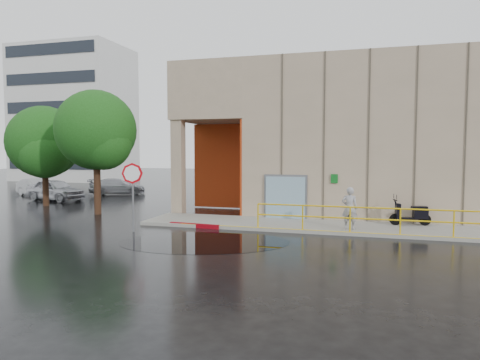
{
  "coord_description": "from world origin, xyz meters",
  "views": [
    {
      "loc": [
        3.65,
        -14.41,
        3.43
      ],
      "look_at": [
        -1.25,
        3.0,
        2.16
      ],
      "focal_mm": 32.0,
      "sensor_mm": 36.0,
      "label": 1
    }
  ],
  "objects_px": {
    "stop_sign": "(133,182)",
    "car_b": "(37,187)",
    "car_a": "(55,190)",
    "tree_far": "(44,145)",
    "red_curb": "(194,225)",
    "car_c": "(117,186)",
    "scooter": "(411,208)",
    "person": "(350,208)",
    "tree_near": "(98,133)"
  },
  "relations": [
    {
      "from": "scooter",
      "to": "tree_far",
      "type": "distance_m",
      "value": 20.97
    },
    {
      "from": "red_curb",
      "to": "car_b",
      "type": "height_order",
      "value": "car_b"
    },
    {
      "from": "person",
      "to": "car_b",
      "type": "bearing_deg",
      "value": -16.32
    },
    {
      "from": "scooter",
      "to": "car_c",
      "type": "bearing_deg",
      "value": 144.91
    },
    {
      "from": "red_curb",
      "to": "car_c",
      "type": "bearing_deg",
      "value": 133.5
    },
    {
      "from": "tree_near",
      "to": "person",
      "type": "bearing_deg",
      "value": -7.21
    },
    {
      "from": "red_curb",
      "to": "car_a",
      "type": "bearing_deg",
      "value": 151.84
    },
    {
      "from": "scooter",
      "to": "car_a",
      "type": "bearing_deg",
      "value": 157.92
    },
    {
      "from": "person",
      "to": "scooter",
      "type": "bearing_deg",
      "value": -143.07
    },
    {
      "from": "scooter",
      "to": "stop_sign",
      "type": "xyz_separation_m",
      "value": [
        -11.32,
        -3.9,
        1.15
      ]
    },
    {
      "from": "stop_sign",
      "to": "tree_near",
      "type": "bearing_deg",
      "value": 121.64
    },
    {
      "from": "scooter",
      "to": "red_curb",
      "type": "height_order",
      "value": "scooter"
    },
    {
      "from": "scooter",
      "to": "car_b",
      "type": "xyz_separation_m",
      "value": [
        -25.28,
        6.58,
        -0.26
      ]
    },
    {
      "from": "car_a",
      "to": "tree_near",
      "type": "xyz_separation_m",
      "value": [
        6.57,
        -4.64,
        3.59
      ]
    },
    {
      "from": "person",
      "to": "car_b",
      "type": "distance_m",
      "value": 24.18
    },
    {
      "from": "car_b",
      "to": "tree_near",
      "type": "bearing_deg",
      "value": -100.83
    },
    {
      "from": "scooter",
      "to": "car_c",
      "type": "xyz_separation_m",
      "value": [
        -20.28,
        9.36,
        -0.31
      ]
    },
    {
      "from": "scooter",
      "to": "tree_near",
      "type": "relative_size",
      "value": 0.27
    },
    {
      "from": "car_a",
      "to": "red_curb",
      "type": "bearing_deg",
      "value": -106.07
    },
    {
      "from": "scooter",
      "to": "car_b",
      "type": "bearing_deg",
      "value": 155.1
    },
    {
      "from": "red_curb",
      "to": "tree_near",
      "type": "relative_size",
      "value": 0.36
    },
    {
      "from": "stop_sign",
      "to": "tree_far",
      "type": "height_order",
      "value": "tree_far"
    },
    {
      "from": "stop_sign",
      "to": "car_b",
      "type": "relative_size",
      "value": 0.71
    },
    {
      "from": "car_a",
      "to": "tree_far",
      "type": "xyz_separation_m",
      "value": [
        1.43,
        -2.58,
        3.03
      ]
    },
    {
      "from": "red_curb",
      "to": "person",
      "type": "bearing_deg",
      "value": 5.32
    },
    {
      "from": "car_c",
      "to": "stop_sign",
      "type": "bearing_deg",
      "value": -172.32
    },
    {
      "from": "person",
      "to": "car_c",
      "type": "distance_m",
      "value": 20.88
    },
    {
      "from": "tree_near",
      "to": "scooter",
      "type": "bearing_deg",
      "value": 0.13
    },
    {
      "from": "car_b",
      "to": "tree_far",
      "type": "height_order",
      "value": "tree_far"
    },
    {
      "from": "red_curb",
      "to": "scooter",
      "type": "bearing_deg",
      "value": 13.99
    },
    {
      "from": "person",
      "to": "car_b",
      "type": "relative_size",
      "value": 0.43
    },
    {
      "from": "tree_near",
      "to": "car_c",
      "type": "bearing_deg",
      "value": 116.77
    },
    {
      "from": "tree_near",
      "to": "tree_far",
      "type": "relative_size",
      "value": 1.08
    },
    {
      "from": "scooter",
      "to": "car_c",
      "type": "height_order",
      "value": "scooter"
    },
    {
      "from": "car_b",
      "to": "tree_far",
      "type": "bearing_deg",
      "value": -111.4
    },
    {
      "from": "car_c",
      "to": "tree_far",
      "type": "bearing_deg",
      "value": 150.51
    },
    {
      "from": "car_a",
      "to": "car_c",
      "type": "bearing_deg",
      "value": -8.95
    },
    {
      "from": "car_b",
      "to": "tree_far",
      "type": "xyz_separation_m",
      "value": [
        4.6,
        -4.56,
        3.09
      ]
    },
    {
      "from": "person",
      "to": "car_b",
      "type": "height_order",
      "value": "person"
    },
    {
      "from": "red_curb",
      "to": "car_c",
      "type": "height_order",
      "value": "car_c"
    },
    {
      "from": "car_b",
      "to": "tree_near",
      "type": "height_order",
      "value": "tree_near"
    },
    {
      "from": "tree_far",
      "to": "tree_near",
      "type": "bearing_deg",
      "value": -21.76
    },
    {
      "from": "red_curb",
      "to": "tree_near",
      "type": "bearing_deg",
      "value": 160.3
    },
    {
      "from": "car_b",
      "to": "car_c",
      "type": "distance_m",
      "value": 5.72
    },
    {
      "from": "scooter",
      "to": "red_curb",
      "type": "bearing_deg",
      "value": -176.33
    },
    {
      "from": "car_a",
      "to": "tree_far",
      "type": "distance_m",
      "value": 4.23
    },
    {
      "from": "person",
      "to": "tree_far",
      "type": "height_order",
      "value": "tree_far"
    },
    {
      "from": "person",
      "to": "car_c",
      "type": "height_order",
      "value": "person"
    },
    {
      "from": "stop_sign",
      "to": "tree_far",
      "type": "xyz_separation_m",
      "value": [
        -9.36,
        5.92,
        1.68
      ]
    },
    {
      "from": "car_b",
      "to": "tree_far",
      "type": "relative_size",
      "value": 0.67
    }
  ]
}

